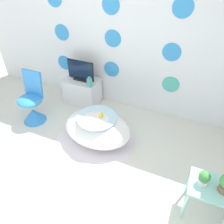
{
  "coord_description": "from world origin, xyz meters",
  "views": [
    {
      "loc": [
        1.27,
        -0.85,
        2.33
      ],
      "look_at": [
        0.46,
        1.04,
        0.7
      ],
      "focal_mm": 35.0,
      "sensor_mm": 36.0,
      "label": 1
    }
  ],
  "objects_px": {
    "tv": "(81,71)",
    "potted_plant_left": "(204,178)",
    "bathtub": "(97,128)",
    "chair": "(32,107)",
    "vase": "(90,82)"
  },
  "relations": [
    {
      "from": "tv",
      "to": "vase",
      "type": "height_order",
      "value": "tv"
    },
    {
      "from": "bathtub",
      "to": "potted_plant_left",
      "type": "height_order",
      "value": "potted_plant_left"
    },
    {
      "from": "bathtub",
      "to": "tv",
      "type": "height_order",
      "value": "tv"
    },
    {
      "from": "tv",
      "to": "vase",
      "type": "distance_m",
      "value": 0.28
    },
    {
      "from": "tv",
      "to": "potted_plant_left",
      "type": "distance_m",
      "value": 2.45
    },
    {
      "from": "potted_plant_left",
      "to": "vase",
      "type": "bearing_deg",
      "value": 147.84
    },
    {
      "from": "tv",
      "to": "chair",
      "type": "bearing_deg",
      "value": -122.45
    },
    {
      "from": "tv",
      "to": "vase",
      "type": "relative_size",
      "value": 2.87
    },
    {
      "from": "chair",
      "to": "vase",
      "type": "bearing_deg",
      "value": 41.05
    },
    {
      "from": "bathtub",
      "to": "tv",
      "type": "bearing_deg",
      "value": 131.07
    },
    {
      "from": "tv",
      "to": "potted_plant_left",
      "type": "relative_size",
      "value": 2.9
    },
    {
      "from": "vase",
      "to": "potted_plant_left",
      "type": "relative_size",
      "value": 1.01
    },
    {
      "from": "chair",
      "to": "tv",
      "type": "relative_size",
      "value": 1.73
    },
    {
      "from": "chair",
      "to": "tv",
      "type": "bearing_deg",
      "value": 57.55
    },
    {
      "from": "bathtub",
      "to": "chair",
      "type": "distance_m",
      "value": 1.15
    }
  ]
}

